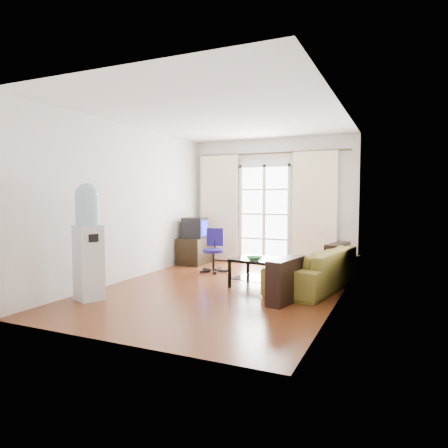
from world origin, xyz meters
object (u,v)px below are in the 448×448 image
(coffee_table, at_px, (268,270))
(tv_stand, at_px, (194,251))
(sofa, at_px, (315,268))
(task_chair, at_px, (214,259))
(water_cooler, at_px, (88,239))
(crt_tv, at_px, (194,228))

(coffee_table, xyz_separation_m, tv_stand, (-2.18, 1.56, -0.02))
(sofa, height_order, task_chair, task_chair)
(task_chair, bearing_deg, coffee_table, -47.86)
(sofa, distance_m, water_cooler, 3.51)
(crt_tv, height_order, task_chair, crt_tv)
(sofa, bearing_deg, water_cooler, -42.72)
(coffee_table, relative_size, water_cooler, 0.75)
(tv_stand, relative_size, task_chair, 0.93)
(tv_stand, bearing_deg, coffee_table, -38.86)
(crt_tv, xyz_separation_m, water_cooler, (0.08, -3.26, 0.07))
(tv_stand, bearing_deg, task_chair, -43.29)
(task_chair, height_order, water_cooler, water_cooler)
(sofa, height_order, crt_tv, crt_tv)
(water_cooler, bearing_deg, task_chair, 98.06)
(tv_stand, height_order, crt_tv, crt_tv)
(sofa, bearing_deg, coffee_table, -50.73)
(tv_stand, height_order, water_cooler, water_cooler)
(water_cooler, bearing_deg, coffee_table, 62.25)
(task_chair, relative_size, water_cooler, 0.51)
(tv_stand, xyz_separation_m, water_cooler, (0.08, -3.27, 0.58))
(sofa, height_order, coffee_table, sofa)
(tv_stand, relative_size, water_cooler, 0.47)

